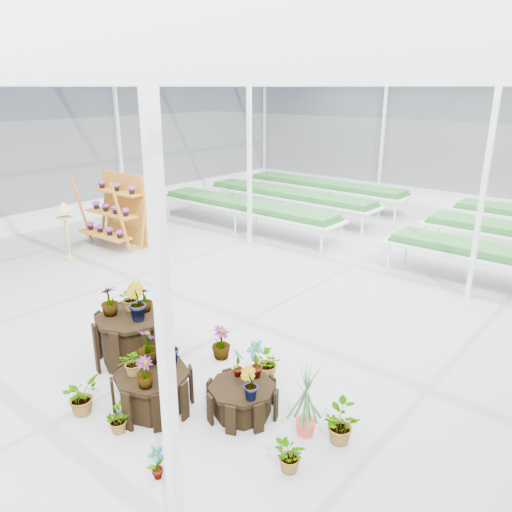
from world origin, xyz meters
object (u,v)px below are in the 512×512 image
Objects in this scene: plinth_low at (242,399)px; shelf_rack at (112,211)px; plinth_tall at (134,339)px; bird_table at (67,231)px; plinth_mid at (153,391)px.

shelf_rack reaches higher than plinth_low.
bird_table is (-5.42, 2.05, 0.34)m from plinth_tall.
plinth_tall is at bearing 153.43° from plinth_mid.
plinth_tall is 1.27× the size of plinth_low.
plinth_tall reaches higher than plinth_low.
plinth_low is at bearing 2.60° from plinth_tall.
plinth_tall is 2.21m from plinth_low.
plinth_tall is 0.61× the size of shelf_rack.
plinth_mid is 0.53× the size of shelf_rack.
plinth_mid is at bearing -26.57° from plinth_tall.
shelf_rack is at bearing 156.29° from plinth_low.
plinth_low is 8.42m from shelf_rack.
shelf_rack is (-5.48, 3.47, 0.58)m from plinth_tall.
plinth_low is at bearing -25.21° from shelf_rack.
plinth_mid is 1.22m from plinth_low.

